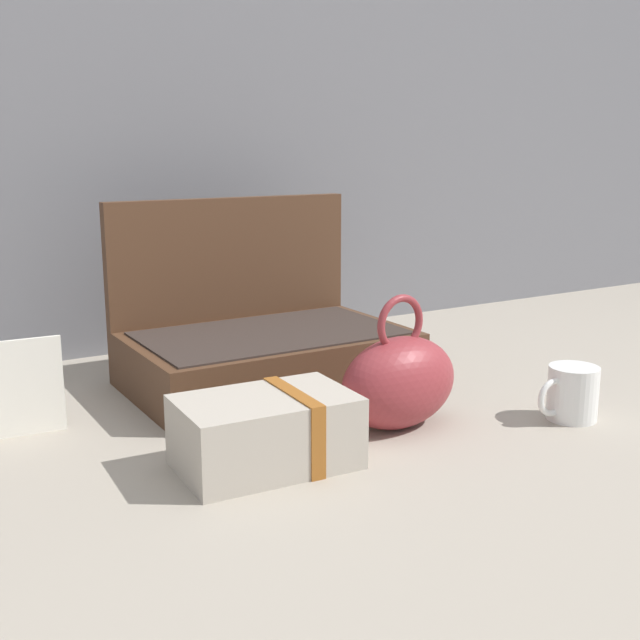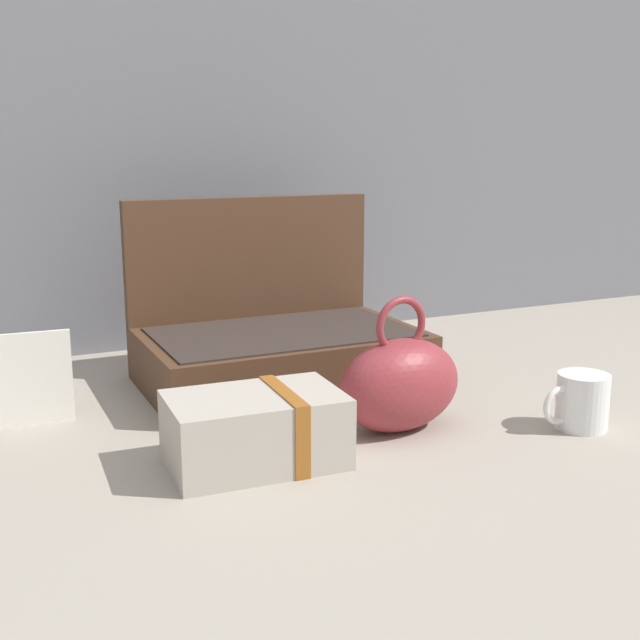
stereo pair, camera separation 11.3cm
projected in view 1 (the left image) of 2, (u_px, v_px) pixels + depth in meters
name	position (u px, v px, depth m)	size (l,w,h in m)	color
ground_plane	(296.00, 427.00, 1.17)	(6.00, 6.00, 0.00)	#9E9384
open_suitcase	(261.00, 343.00, 1.37)	(0.46, 0.30, 0.31)	#4C301E
teal_pouch_handbag	(399.00, 381.00, 1.15)	(0.21, 0.13, 0.20)	maroon
cream_toiletry_bag	(268.00, 431.00, 1.02)	(0.23, 0.15, 0.10)	#B2A899
coffee_mug	(572.00, 393.00, 1.19)	(0.11, 0.08, 0.08)	white
info_card_left	(18.00, 388.00, 1.12)	(0.13, 0.01, 0.14)	white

